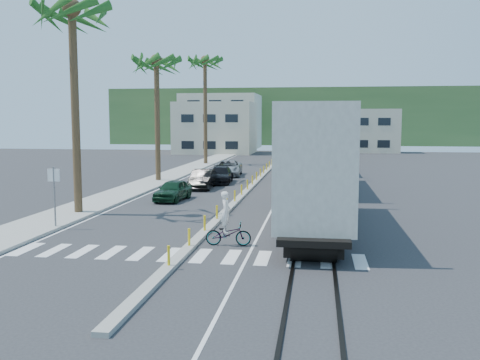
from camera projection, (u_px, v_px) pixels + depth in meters
name	position (u px, v px, depth m)	size (l,w,h in m)	color
ground	(195.00, 243.00, 22.60)	(140.00, 140.00, 0.00)	#28282B
sidewalk	(166.00, 177.00, 48.39)	(3.00, 90.00, 0.15)	gray
rails	(316.00, 176.00, 49.41)	(1.56, 100.00, 0.06)	black
median	(252.00, 185.00, 42.22)	(0.45, 60.00, 0.85)	gray
crosswalk	(183.00, 255.00, 20.63)	(14.00, 2.20, 0.01)	silver
lane_markings	(235.00, 179.00, 47.49)	(9.42, 90.00, 0.01)	silver
freight_train	(317.00, 147.00, 45.50)	(3.00, 60.94, 5.85)	#B0AFA2
palm_trees	(161.00, 53.00, 44.88)	(3.50, 37.20, 13.75)	brown
street_sign	(54.00, 188.00, 25.39)	(0.60, 0.08, 3.00)	slate
buildings	(252.00, 125.00, 93.50)	(38.00, 27.00, 10.00)	beige
hillside	(295.00, 117.00, 120.27)	(80.00, 20.00, 12.00)	#385628
car_lead	(173.00, 190.00, 34.68)	(1.95, 4.09, 1.35)	#10311D
car_second	(203.00, 179.00, 40.73)	(1.69, 4.47, 1.46)	black
car_third	(220.00, 175.00, 44.34)	(2.20, 4.80, 1.36)	black
car_rear	(228.00, 168.00, 50.21)	(2.84, 5.46, 1.47)	#A1A4A6
cyclist	(228.00, 228.00, 22.17)	(0.93, 1.98, 2.27)	#9EA0A5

